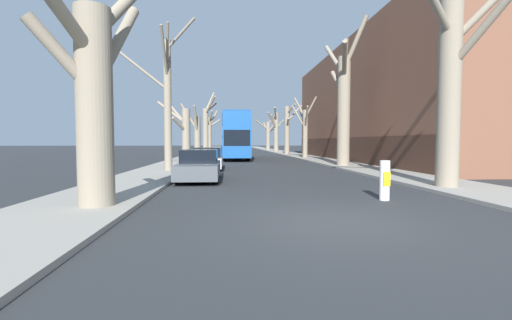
# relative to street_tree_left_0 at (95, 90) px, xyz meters

# --- Properties ---
(ground_plane) EXTENTS (300.00, 300.00, 0.00)m
(ground_plane) POSITION_rel_street_tree_left_0_xyz_m (5.59, -1.80, -3.02)
(ground_plane) COLOR #2B2D30
(sidewalk_left) EXTENTS (3.13, 120.00, 0.12)m
(sidewalk_left) POSITION_rel_street_tree_left_0_xyz_m (-0.61, 48.20, -2.96)
(sidewalk_left) COLOR gray
(sidewalk_left) RESTS_ON ground
(sidewalk_right) EXTENTS (3.13, 120.00, 0.12)m
(sidewalk_right) POSITION_rel_street_tree_left_0_xyz_m (11.79, 48.20, -2.96)
(sidewalk_right) COLOR gray
(sidewalk_right) RESTS_ON ground
(building_facade_right) EXTENTS (10.08, 31.50, 10.45)m
(building_facade_right) POSITION_rel_street_tree_left_0_xyz_m (18.35, 21.61, 2.20)
(building_facade_right) COLOR brown
(building_facade_right) RESTS_ON ground
(street_tree_left_0) EXTENTS (2.90, 4.95, 6.95)m
(street_tree_left_0) POSITION_rel_street_tree_left_0_xyz_m (0.00, 0.00, 0.00)
(street_tree_left_0) COLOR gray
(street_tree_left_0) RESTS_ON ground
(street_tree_left_1) EXTENTS (4.72, 2.11, 8.38)m
(street_tree_left_1) POSITION_rel_street_tree_left_0_xyz_m (-0.11, 10.65, 1.14)
(street_tree_left_1) COLOR gray
(street_tree_left_1) RESTS_ON ground
(street_tree_left_2) EXTENTS (3.14, 3.32, 5.65)m
(street_tree_left_2) POSITION_rel_street_tree_left_0_xyz_m (-0.49, 20.88, -0.38)
(street_tree_left_2) COLOR gray
(street_tree_left_2) RESTS_ON ground
(street_tree_left_3) EXTENTS (2.32, 3.89, 6.14)m
(street_tree_left_3) POSITION_rel_street_tree_left_0_xyz_m (-0.32, 30.90, -0.27)
(street_tree_left_3) COLOR gray
(street_tree_left_3) RESTS_ON ground
(street_tree_left_4) EXTENTS (2.17, 4.00, 9.19)m
(street_tree_left_4) POSITION_rel_street_tree_left_0_xyz_m (0.09, 41.91, 0.95)
(street_tree_left_4) COLOR gray
(street_tree_left_4) RESTS_ON ground
(street_tree_left_5) EXTENTS (2.67, 3.88, 7.29)m
(street_tree_left_5) POSITION_rel_street_tree_left_0_xyz_m (-0.00, 51.99, 0.49)
(street_tree_left_5) COLOR gray
(street_tree_left_5) RESTS_ON ground
(street_tree_right_0) EXTENTS (4.46, 4.07, 8.94)m
(street_tree_right_0) POSITION_rel_street_tree_left_0_xyz_m (11.23, 2.78, 1.14)
(street_tree_right_0) COLOR gray
(street_tree_right_0) RESTS_ON ground
(street_tree_right_1) EXTENTS (2.25, 5.06, 9.90)m
(street_tree_right_1) POSITION_rel_street_tree_left_0_xyz_m (11.17, 14.00, 1.41)
(street_tree_right_1) COLOR gray
(street_tree_right_1) RESTS_ON ground
(street_tree_right_2) EXTENTS (2.40, 3.44, 6.40)m
(street_tree_right_2) POSITION_rel_street_tree_left_0_xyz_m (11.16, 25.86, -0.00)
(street_tree_right_2) COLOR gray
(street_tree_right_2) RESTS_ON ground
(street_tree_right_3) EXTENTS (2.59, 2.57, 6.77)m
(street_tree_right_3) POSITION_rel_street_tree_left_0_xyz_m (11.26, 36.73, 0.48)
(street_tree_right_3) COLOR gray
(street_tree_right_3) RESTS_ON ground
(street_tree_right_4) EXTENTS (3.12, 3.08, 7.35)m
(street_tree_right_4) POSITION_rel_street_tree_left_0_xyz_m (11.27, 48.13, 0.67)
(street_tree_right_4) COLOR gray
(street_tree_right_4) RESTS_ON ground
(street_tree_right_5) EXTENTS (4.50, 2.85, 6.75)m
(street_tree_right_5) POSITION_rel_street_tree_left_0_xyz_m (11.23, 59.04, 0.29)
(street_tree_right_5) COLOR gray
(street_tree_right_5) RESTS_ON ground
(double_decker_bus) EXTENTS (2.50, 11.79, 4.43)m
(double_decker_bus) POSITION_rel_street_tree_left_0_xyz_m (4.04, 25.62, -0.51)
(double_decker_bus) COLOR #19519E
(double_decker_bus) RESTS_ON ground
(parked_car_0) EXTENTS (1.78, 4.51, 1.38)m
(parked_car_0) POSITION_rel_street_tree_left_0_xyz_m (2.02, 6.63, -2.36)
(parked_car_0) COLOR #4C5156
(parked_car_0) RESTS_ON ground
(parked_car_1) EXTENTS (1.82, 4.54, 1.37)m
(parked_car_1) POSITION_rel_street_tree_left_0_xyz_m (2.02, 12.78, -2.37)
(parked_car_1) COLOR silver
(parked_car_1) RESTS_ON ground
(traffic_bollard) EXTENTS (0.29, 0.30, 1.18)m
(traffic_bollard) POSITION_rel_street_tree_left_0_xyz_m (7.94, 0.82, -2.42)
(traffic_bollard) COLOR white
(traffic_bollard) RESTS_ON ground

